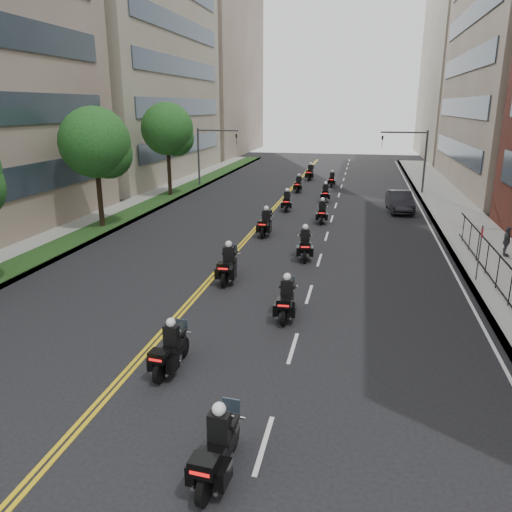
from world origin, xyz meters
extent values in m
cube|color=gray|center=(12.00, 25.00, 0.07)|extent=(4.00, 90.00, 0.15)
cube|color=gray|center=(-12.00, 25.00, 0.07)|extent=(4.00, 90.00, 0.15)
cube|color=#173714|center=(-11.20, 25.00, 0.17)|extent=(2.00, 90.00, 0.04)
cube|color=#333F4C|center=(13.95, 48.00, 3.50)|extent=(0.12, 24.08, 1.80)
cube|color=#333F4C|center=(13.95, 48.00, 7.50)|extent=(0.12, 24.08, 1.80)
cube|color=#333F4C|center=(13.95, 48.00, 11.50)|extent=(0.12, 24.08, 1.80)
cube|color=#333F4C|center=(13.95, 48.00, 15.50)|extent=(0.12, 24.08, 1.80)
cube|color=gray|center=(21.50, 78.00, 13.00)|extent=(15.00, 28.00, 26.00)
cube|color=gray|center=(-22.00, 48.00, 17.00)|extent=(16.00, 28.00, 34.00)
cube|color=#333F4C|center=(-13.95, 48.00, 3.50)|extent=(0.12, 24.08, 1.80)
cube|color=#333F4C|center=(-13.95, 48.00, 7.50)|extent=(0.12, 24.08, 1.80)
cube|color=#333F4C|center=(-13.95, 48.00, 11.50)|extent=(0.12, 24.08, 1.80)
cube|color=#333F4C|center=(-13.95, 48.00, 15.50)|extent=(0.12, 24.08, 1.80)
cube|color=gray|center=(-22.00, 78.00, 13.00)|extent=(16.00, 28.00, 26.00)
cylinder|color=black|center=(-11.20, 24.00, 2.55)|extent=(0.32, 0.32, 5.11)
sphere|color=#194A18|center=(-11.20, 24.00, 5.47)|extent=(4.40, 4.40, 4.40)
sphere|color=#194A18|center=(-10.60, 24.40, 4.75)|extent=(3.08, 3.08, 3.08)
cylinder|color=black|center=(-11.20, 36.00, 2.69)|extent=(0.32, 0.32, 5.39)
sphere|color=#194A18|center=(-11.20, 36.00, 5.78)|extent=(4.40, 4.40, 4.40)
sphere|color=#194A18|center=(-10.60, 36.40, 5.00)|extent=(3.08, 3.08, 3.08)
cylinder|color=#3F3F44|center=(10.50, 42.00, 2.80)|extent=(0.18, 0.18, 5.60)
cylinder|color=#3F3F44|center=(8.50, 42.00, 5.40)|extent=(4.00, 0.14, 0.14)
imported|color=black|center=(6.70, 42.00, 4.60)|extent=(0.16, 0.20, 1.00)
cylinder|color=#3F3F44|center=(-10.50, 42.00, 2.80)|extent=(0.18, 0.18, 5.60)
cylinder|color=#3F3F44|center=(-8.50, 42.00, 5.40)|extent=(4.00, 0.14, 0.14)
imported|color=black|center=(-6.70, 42.00, 4.60)|extent=(0.16, 0.20, 1.00)
cylinder|color=black|center=(2.38, 2.99, 0.35)|extent=(0.20, 0.72, 0.71)
cylinder|color=black|center=(2.51, 4.65, 0.35)|extent=(0.20, 0.72, 0.71)
cube|color=black|center=(2.45, 3.82, 0.64)|extent=(0.55, 1.43, 0.42)
cube|color=silver|center=(2.45, 3.87, 0.41)|extent=(0.44, 0.60, 0.31)
cube|color=black|center=(2.38, 2.99, 0.89)|extent=(0.57, 0.48, 0.33)
cube|color=red|center=(2.37, 2.77, 0.87)|extent=(0.42, 0.06, 0.07)
cube|color=black|center=(2.45, 3.87, 1.16)|extent=(0.48, 0.33, 0.64)
sphere|color=white|center=(2.45, 3.88, 1.60)|extent=(0.30, 0.30, 0.30)
cylinder|color=black|center=(-0.26, 7.08, 0.34)|extent=(0.19, 0.68, 0.67)
cylinder|color=black|center=(-0.13, 8.65, 0.34)|extent=(0.19, 0.68, 0.67)
cube|color=black|center=(-0.19, 7.86, 0.61)|extent=(0.52, 1.36, 0.40)
cube|color=silver|center=(-0.19, 7.91, 0.39)|extent=(0.42, 0.57, 0.30)
cube|color=black|center=(-0.26, 7.08, 0.85)|extent=(0.55, 0.46, 0.32)
cube|color=red|center=(-0.28, 6.87, 0.83)|extent=(0.40, 0.06, 0.07)
cube|color=black|center=(-0.19, 7.91, 1.11)|extent=(0.46, 0.31, 0.61)
sphere|color=white|center=(-0.19, 7.92, 1.52)|extent=(0.29, 0.29, 0.29)
cylinder|color=black|center=(2.63, 11.68, 0.35)|extent=(0.17, 0.70, 0.69)
cylinder|color=black|center=(2.57, 13.31, 0.35)|extent=(0.17, 0.70, 0.69)
cube|color=black|center=(2.60, 12.50, 0.63)|extent=(0.47, 1.39, 0.41)
cube|color=silver|center=(2.60, 12.55, 0.40)|extent=(0.41, 0.57, 0.31)
cube|color=black|center=(2.63, 11.68, 0.88)|extent=(0.54, 0.45, 0.33)
cube|color=red|center=(2.63, 11.47, 0.86)|extent=(0.41, 0.04, 0.07)
cube|color=black|center=(2.60, 12.55, 1.14)|extent=(0.46, 0.30, 0.63)
sphere|color=white|center=(2.60, 12.56, 1.57)|extent=(0.30, 0.30, 0.30)
cylinder|color=black|center=(-0.54, 15.08, 0.38)|extent=(0.19, 0.76, 0.75)
cylinder|color=black|center=(-0.61, 16.85, 0.38)|extent=(0.19, 0.76, 0.75)
cube|color=black|center=(-0.58, 15.97, 0.69)|extent=(0.53, 1.51, 0.44)
cube|color=silver|center=(-0.58, 16.02, 0.43)|extent=(0.45, 0.63, 0.33)
cube|color=black|center=(-0.54, 15.08, 0.95)|extent=(0.59, 0.49, 0.35)
cube|color=red|center=(-0.53, 14.85, 0.93)|extent=(0.44, 0.05, 0.08)
cube|color=black|center=(-0.58, 16.02, 1.24)|extent=(0.50, 0.33, 0.69)
sphere|color=white|center=(-0.58, 16.03, 1.71)|extent=(0.32, 0.32, 0.32)
cylinder|color=black|center=(2.51, 19.34, 0.37)|extent=(0.24, 0.74, 0.73)
cylinder|color=black|center=(2.30, 21.05, 0.37)|extent=(0.24, 0.74, 0.73)
cube|color=black|center=(2.40, 20.19, 0.67)|extent=(0.62, 1.49, 0.43)
cube|color=silver|center=(2.40, 20.25, 0.42)|extent=(0.48, 0.64, 0.32)
cube|color=black|center=(2.51, 19.34, 0.92)|extent=(0.61, 0.52, 0.34)
cube|color=red|center=(2.53, 19.12, 0.90)|extent=(0.43, 0.08, 0.08)
cube|color=black|center=(2.40, 20.25, 1.20)|extent=(0.51, 0.36, 0.67)
sphere|color=white|center=(2.39, 20.26, 1.65)|extent=(0.31, 0.31, 0.31)
cylinder|color=black|center=(-0.52, 23.68, 0.37)|extent=(0.17, 0.74, 0.73)
cylinder|color=black|center=(-0.47, 25.41, 0.37)|extent=(0.17, 0.74, 0.73)
cube|color=black|center=(-0.49, 24.54, 0.67)|extent=(0.49, 1.47, 0.43)
cube|color=silver|center=(-0.49, 24.60, 0.42)|extent=(0.43, 0.60, 0.32)
cube|color=black|center=(-0.52, 23.68, 0.93)|extent=(0.57, 0.47, 0.34)
cube|color=red|center=(-0.52, 23.45, 0.91)|extent=(0.43, 0.04, 0.08)
cube|color=black|center=(-0.49, 24.60, 1.21)|extent=(0.48, 0.31, 0.67)
sphere|color=white|center=(-0.49, 24.61, 1.66)|extent=(0.31, 0.31, 0.31)
cylinder|color=black|center=(2.64, 27.96, 0.34)|extent=(0.18, 0.70, 0.69)
cylinder|color=black|center=(2.55, 29.58, 0.34)|extent=(0.18, 0.70, 0.69)
cube|color=black|center=(2.59, 28.77, 0.63)|extent=(0.50, 1.39, 0.41)
cube|color=silver|center=(2.59, 28.82, 0.39)|extent=(0.41, 0.58, 0.30)
cube|color=black|center=(2.64, 27.96, 0.87)|extent=(0.55, 0.45, 0.32)
cube|color=red|center=(2.65, 27.75, 0.85)|extent=(0.41, 0.05, 0.07)
cube|color=black|center=(2.59, 28.82, 1.13)|extent=(0.46, 0.31, 0.63)
sphere|color=white|center=(2.59, 28.83, 1.56)|extent=(0.29, 0.29, 0.29)
cylinder|color=black|center=(-0.29, 31.52, 0.34)|extent=(0.20, 0.69, 0.68)
cylinder|color=black|center=(-0.43, 33.12, 0.34)|extent=(0.20, 0.69, 0.68)
cube|color=black|center=(-0.36, 32.32, 0.62)|extent=(0.54, 1.38, 0.40)
cube|color=silver|center=(-0.37, 32.37, 0.39)|extent=(0.43, 0.58, 0.30)
cube|color=black|center=(-0.29, 31.52, 0.86)|extent=(0.55, 0.46, 0.32)
cube|color=red|center=(-0.28, 31.31, 0.84)|extent=(0.40, 0.06, 0.07)
cube|color=black|center=(-0.37, 32.37, 1.12)|extent=(0.46, 0.32, 0.62)
sphere|color=white|center=(-0.37, 32.38, 1.54)|extent=(0.29, 0.29, 0.29)
cylinder|color=black|center=(2.26, 35.93, 0.33)|extent=(0.18, 0.68, 0.67)
cylinder|color=black|center=(2.17, 37.51, 0.33)|extent=(0.18, 0.68, 0.67)
cube|color=black|center=(2.22, 36.72, 0.61)|extent=(0.49, 1.35, 0.39)
cube|color=silver|center=(2.21, 36.77, 0.38)|extent=(0.41, 0.56, 0.30)
cube|color=black|center=(2.26, 35.93, 0.85)|extent=(0.54, 0.44, 0.32)
cube|color=red|center=(2.28, 35.73, 0.83)|extent=(0.39, 0.05, 0.07)
cube|color=black|center=(2.21, 36.77, 1.10)|extent=(0.45, 0.30, 0.61)
sphere|color=white|center=(2.21, 36.78, 1.52)|extent=(0.29, 0.29, 0.29)
cylinder|color=black|center=(-0.57, 40.10, 0.34)|extent=(0.15, 0.68, 0.68)
cylinder|color=black|center=(-0.54, 41.69, 0.34)|extent=(0.15, 0.68, 0.68)
cube|color=black|center=(-0.56, 40.90, 0.62)|extent=(0.44, 1.35, 0.40)
cube|color=silver|center=(-0.56, 40.95, 0.39)|extent=(0.39, 0.56, 0.30)
cube|color=black|center=(-0.57, 40.10, 0.86)|extent=(0.53, 0.43, 0.32)
cube|color=red|center=(-0.57, 39.89, 0.84)|extent=(0.40, 0.04, 0.07)
cube|color=black|center=(-0.56, 40.95, 1.12)|extent=(0.44, 0.29, 0.62)
sphere|color=white|center=(-0.56, 40.96, 1.54)|extent=(0.29, 0.29, 0.29)
cylinder|color=black|center=(2.24, 44.06, 0.33)|extent=(0.14, 0.65, 0.65)
cylinder|color=black|center=(2.25, 45.59, 0.33)|extent=(0.14, 0.65, 0.65)
cube|color=black|center=(2.24, 44.82, 0.59)|extent=(0.41, 1.29, 0.38)
cube|color=silver|center=(2.24, 44.87, 0.37)|extent=(0.37, 0.53, 0.29)
cube|color=black|center=(2.24, 44.06, 0.82)|extent=(0.50, 0.41, 0.31)
cube|color=red|center=(2.23, 43.86, 0.80)|extent=(0.38, 0.03, 0.07)
cube|color=black|center=(2.24, 44.87, 1.07)|extent=(0.42, 0.27, 0.59)
sphere|color=white|center=(2.24, 44.88, 1.47)|extent=(0.28, 0.28, 0.28)
cylinder|color=black|center=(-0.35, 47.97, 0.38)|extent=(0.20, 0.77, 0.76)
cylinder|color=black|center=(-0.26, 49.75, 0.38)|extent=(0.20, 0.77, 0.76)
cube|color=black|center=(-0.31, 48.86, 0.69)|extent=(0.55, 1.53, 0.45)
cube|color=silver|center=(-0.30, 48.92, 0.44)|extent=(0.46, 0.64, 0.34)
cube|color=black|center=(-0.35, 47.97, 0.96)|extent=(0.60, 0.50, 0.36)
cube|color=red|center=(-0.36, 47.73, 0.94)|extent=(0.45, 0.06, 0.08)
cube|color=black|center=(-0.30, 48.92, 1.25)|extent=(0.51, 0.34, 0.69)
sphere|color=white|center=(-0.30, 48.93, 1.72)|extent=(0.32, 0.32, 0.32)
imported|color=black|center=(8.00, 33.67, 0.76)|extent=(2.00, 4.74, 1.52)
imported|color=#404148|center=(12.63, 22.23, 0.93)|extent=(0.49, 0.95, 1.56)
camera|label=1|loc=(5.08, -4.80, 7.68)|focal=35.00mm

